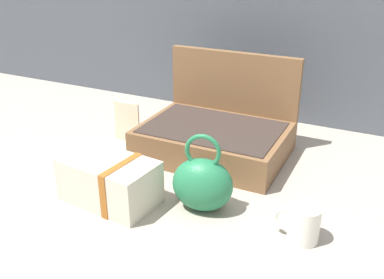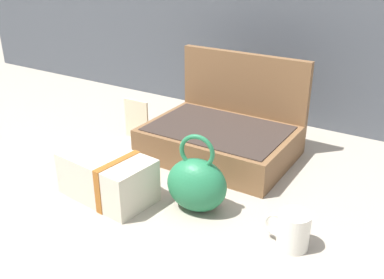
% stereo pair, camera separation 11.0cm
% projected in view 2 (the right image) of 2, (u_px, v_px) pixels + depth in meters
% --- Properties ---
extents(ground_plane, '(6.00, 6.00, 0.00)m').
position_uv_depth(ground_plane, '(199.00, 180.00, 1.24)').
color(ground_plane, '#9E9384').
extents(open_suitcase, '(0.44, 0.33, 0.30)m').
position_uv_depth(open_suitcase, '(223.00, 134.00, 1.37)').
color(open_suitcase, brown).
rests_on(open_suitcase, ground_plane).
extents(teal_pouch_handbag, '(0.17, 0.13, 0.21)m').
position_uv_depth(teal_pouch_handbag, '(197.00, 184.00, 1.08)').
color(teal_pouch_handbag, '#237247').
rests_on(teal_pouch_handbag, ground_plane).
extents(cream_toiletry_bag, '(0.26, 0.17, 0.12)m').
position_uv_depth(cream_toiletry_bag, '(109.00, 177.00, 1.14)').
color(cream_toiletry_bag, beige).
rests_on(cream_toiletry_bag, ground_plane).
extents(coffee_mug, '(0.11, 0.07, 0.09)m').
position_uv_depth(coffee_mug, '(292.00, 230.00, 0.95)').
color(coffee_mug, silver).
rests_on(coffee_mug, ground_plane).
extents(info_card_left, '(0.09, 0.01, 0.14)m').
position_uv_depth(info_card_left, '(137.00, 120.00, 1.48)').
color(info_card_left, beige).
rests_on(info_card_left, ground_plane).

